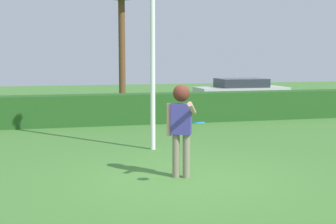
{
  "coord_description": "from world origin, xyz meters",
  "views": [
    {
      "loc": [
        -2.52,
        -8.67,
        2.34
      ],
      "look_at": [
        0.05,
        1.23,
        1.15
      ],
      "focal_mm": 52.78,
      "sensor_mm": 36.0,
      "label": 1
    }
  ],
  "objects_px": {
    "frisbee": "(198,123)",
    "lamppost": "(153,22)",
    "parked_car_silver": "(241,91)",
    "person": "(181,119)"
  },
  "relations": [
    {
      "from": "frisbee",
      "to": "lamppost",
      "type": "distance_m",
      "value": 4.27
    },
    {
      "from": "frisbee",
      "to": "lamppost",
      "type": "bearing_deg",
      "value": 88.99
    },
    {
      "from": "lamppost",
      "to": "parked_car_silver",
      "type": "height_order",
      "value": "lamppost"
    },
    {
      "from": "person",
      "to": "frisbee",
      "type": "distance_m",
      "value": 0.91
    },
    {
      "from": "person",
      "to": "parked_car_silver",
      "type": "bearing_deg",
      "value": 62.43
    },
    {
      "from": "frisbee",
      "to": "parked_car_silver",
      "type": "bearing_deg",
      "value": 64.19
    },
    {
      "from": "frisbee",
      "to": "parked_car_silver",
      "type": "distance_m",
      "value": 14.81
    },
    {
      "from": "frisbee",
      "to": "parked_car_silver",
      "type": "xyz_separation_m",
      "value": [
        6.44,
        13.33,
        -0.49
      ]
    },
    {
      "from": "person",
      "to": "parked_car_silver",
      "type": "distance_m",
      "value": 14.02
    },
    {
      "from": "person",
      "to": "lamppost",
      "type": "relative_size",
      "value": 0.32
    }
  ]
}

